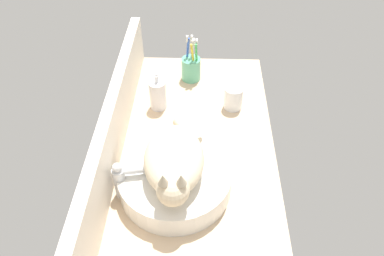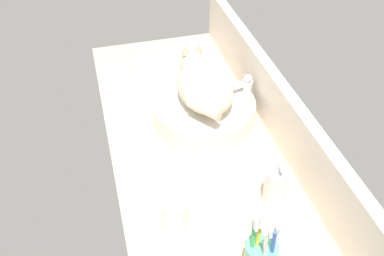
% 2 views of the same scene
% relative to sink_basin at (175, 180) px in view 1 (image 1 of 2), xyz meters
% --- Properties ---
extents(ground_plane, '(1.28, 0.55, 0.04)m').
position_rel_sink_basin_xyz_m(ground_plane, '(0.07, -0.05, -0.06)').
color(ground_plane, '#D1B28E').
extents(backsplash_panel, '(1.28, 0.04, 0.19)m').
position_rel_sink_basin_xyz_m(backsplash_panel, '(0.07, 0.21, 0.06)').
color(backsplash_panel, silver).
rests_on(backsplash_panel, ground_plane).
extents(sink_basin, '(0.33, 0.33, 0.08)m').
position_rel_sink_basin_xyz_m(sink_basin, '(0.00, 0.00, 0.00)').
color(sink_basin, silver).
rests_on(sink_basin, ground_plane).
extents(cat, '(0.32, 0.18, 0.14)m').
position_rel_sink_basin_xyz_m(cat, '(-0.01, -0.00, 0.10)').
color(cat, beige).
rests_on(cat, sink_basin).
extents(faucet, '(0.05, 0.12, 0.14)m').
position_rel_sink_basin_xyz_m(faucet, '(-0.03, 0.15, 0.03)').
color(faucet, silver).
rests_on(faucet, ground_plane).
extents(soap_dispenser, '(0.06, 0.06, 0.15)m').
position_rel_sink_basin_xyz_m(soap_dispenser, '(0.38, 0.09, 0.02)').
color(soap_dispenser, silver).
rests_on(soap_dispenser, ground_plane).
extents(toothbrush_cup, '(0.08, 0.08, 0.19)m').
position_rel_sink_basin_xyz_m(toothbrush_cup, '(0.57, -0.03, 0.01)').
color(toothbrush_cup, '#5BB28E').
rests_on(toothbrush_cup, ground_plane).
extents(water_glass, '(0.07, 0.07, 0.09)m').
position_rel_sink_basin_xyz_m(water_glass, '(0.39, -0.19, -0.00)').
color(water_glass, white).
rests_on(water_glass, ground_plane).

